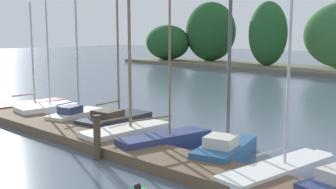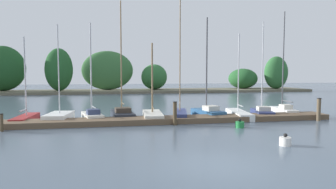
{
  "view_description": "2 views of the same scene",
  "coord_description": "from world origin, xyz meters",
  "px_view_note": "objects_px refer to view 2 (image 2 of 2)",
  "views": [
    {
      "loc": [
        10.94,
        0.12,
        4.21
      ],
      "look_at": [
        1.46,
        10.32,
        2.06
      ],
      "focal_mm": 44.86,
      "sensor_mm": 36.0,
      "label": 1
    },
    {
      "loc": [
        -3.6,
        -9.69,
        3.24
      ],
      "look_at": [
        0.46,
        12.0,
        1.65
      ],
      "focal_mm": 31.77,
      "sensor_mm": 36.0,
      "label": 2
    }
  ],
  "objects_px": {
    "sailboat_7": "(238,113)",
    "sailboat_3": "(122,113)",
    "sailboat_8": "(262,112)",
    "mooring_piling_1": "(175,113)",
    "sailboat_2": "(92,115)",
    "sailboat_4": "(152,115)",
    "sailboat_5": "(180,113)",
    "sailboat_9": "(283,109)",
    "sailboat_6": "(207,111)",
    "channel_buoy_1": "(285,141)",
    "mooring_piling_2": "(319,109)",
    "sailboat_0": "(26,117)",
    "channel_buoy_0": "(240,124)",
    "sailboat_1": "(59,117)",
    "mooring_piling_0": "(2,122)"
  },
  "relations": [
    {
      "from": "sailboat_1",
      "to": "sailboat_7",
      "type": "distance_m",
      "value": 12.62
    },
    {
      "from": "sailboat_1",
      "to": "sailboat_4",
      "type": "height_order",
      "value": "sailboat_1"
    },
    {
      "from": "sailboat_0",
      "to": "mooring_piling_0",
      "type": "xyz_separation_m",
      "value": [
        -0.38,
        -3.28,
        0.2
      ]
    },
    {
      "from": "sailboat_8",
      "to": "mooring_piling_1",
      "type": "bearing_deg",
      "value": 122.18
    },
    {
      "from": "sailboat_1",
      "to": "mooring_piling_1",
      "type": "distance_m",
      "value": 7.79
    },
    {
      "from": "sailboat_9",
      "to": "mooring_piling_1",
      "type": "height_order",
      "value": "sailboat_9"
    },
    {
      "from": "sailboat_3",
      "to": "channel_buoy_1",
      "type": "xyz_separation_m",
      "value": [
        6.91,
        -9.55,
        -0.18
      ]
    },
    {
      "from": "sailboat_2",
      "to": "sailboat_4",
      "type": "bearing_deg",
      "value": -110.45
    },
    {
      "from": "sailboat_7",
      "to": "sailboat_8",
      "type": "relative_size",
      "value": 0.87
    },
    {
      "from": "sailboat_9",
      "to": "mooring_piling_1",
      "type": "xyz_separation_m",
      "value": [
        -9.33,
        -3.14,
        0.31
      ]
    },
    {
      "from": "sailboat_2",
      "to": "mooring_piling_0",
      "type": "xyz_separation_m",
      "value": [
        -4.67,
        -3.08,
        0.12
      ]
    },
    {
      "from": "mooring_piling_0",
      "to": "mooring_piling_1",
      "type": "bearing_deg",
      "value": 1.36
    },
    {
      "from": "sailboat_5",
      "to": "channel_buoy_1",
      "type": "distance_m",
      "value": 8.98
    },
    {
      "from": "sailboat_2",
      "to": "sailboat_4",
      "type": "height_order",
      "value": "sailboat_2"
    },
    {
      "from": "sailboat_4",
      "to": "sailboat_8",
      "type": "bearing_deg",
      "value": -86.14
    },
    {
      "from": "sailboat_1",
      "to": "sailboat_2",
      "type": "bearing_deg",
      "value": -78.13
    },
    {
      "from": "sailboat_2",
      "to": "channel_buoy_1",
      "type": "relative_size",
      "value": 11.82
    },
    {
      "from": "sailboat_9",
      "to": "mooring_piling_0",
      "type": "distance_m",
      "value": 19.5
    },
    {
      "from": "sailboat_2",
      "to": "sailboat_5",
      "type": "relative_size",
      "value": 0.79
    },
    {
      "from": "mooring_piling_2",
      "to": "channel_buoy_0",
      "type": "bearing_deg",
      "value": -167.93
    },
    {
      "from": "sailboat_6",
      "to": "sailboat_8",
      "type": "bearing_deg",
      "value": -110.78
    },
    {
      "from": "channel_buoy_1",
      "to": "sailboat_5",
      "type": "bearing_deg",
      "value": 108.74
    },
    {
      "from": "sailboat_3",
      "to": "mooring_piling_2",
      "type": "relative_size",
      "value": 5.34
    },
    {
      "from": "mooring_piling_1",
      "to": "channel_buoy_1",
      "type": "height_order",
      "value": "mooring_piling_1"
    },
    {
      "from": "sailboat_6",
      "to": "channel_buoy_1",
      "type": "height_order",
      "value": "sailboat_6"
    },
    {
      "from": "sailboat_5",
      "to": "channel_buoy_0",
      "type": "relative_size",
      "value": 15.49
    },
    {
      "from": "sailboat_5",
      "to": "sailboat_9",
      "type": "xyz_separation_m",
      "value": [
        8.46,
        0.71,
        0.05
      ]
    },
    {
      "from": "sailboat_2",
      "to": "sailboat_6",
      "type": "relative_size",
      "value": 0.91
    },
    {
      "from": "sailboat_2",
      "to": "sailboat_6",
      "type": "bearing_deg",
      "value": -103.14
    },
    {
      "from": "mooring_piling_1",
      "to": "channel_buoy_0",
      "type": "bearing_deg",
      "value": -23.49
    },
    {
      "from": "sailboat_1",
      "to": "sailboat_3",
      "type": "bearing_deg",
      "value": -71.94
    },
    {
      "from": "sailboat_3",
      "to": "mooring_piling_1",
      "type": "distance_m",
      "value": 4.71
    },
    {
      "from": "sailboat_4",
      "to": "mooring_piling_1",
      "type": "relative_size",
      "value": 3.6
    },
    {
      "from": "sailboat_4",
      "to": "mooring_piling_2",
      "type": "distance_m",
      "value": 11.32
    },
    {
      "from": "sailboat_0",
      "to": "mooring_piling_1",
      "type": "relative_size",
      "value": 3.81
    },
    {
      "from": "sailboat_6",
      "to": "sailboat_8",
      "type": "distance_m",
      "value": 4.15
    },
    {
      "from": "sailboat_8",
      "to": "sailboat_6",
      "type": "bearing_deg",
      "value": 96.91
    },
    {
      "from": "sailboat_5",
      "to": "sailboat_8",
      "type": "xyz_separation_m",
      "value": [
        6.31,
        0.0,
        -0.04
      ]
    },
    {
      "from": "sailboat_8",
      "to": "channel_buoy_1",
      "type": "relative_size",
      "value": 12.51
    },
    {
      "from": "mooring_piling_2",
      "to": "sailboat_7",
      "type": "bearing_deg",
      "value": 149.76
    },
    {
      "from": "sailboat_5",
      "to": "sailboat_7",
      "type": "relative_size",
      "value": 1.38
    },
    {
      "from": "channel_buoy_0",
      "to": "channel_buoy_1",
      "type": "relative_size",
      "value": 0.97
    },
    {
      "from": "sailboat_0",
      "to": "sailboat_3",
      "type": "distance_m",
      "value": 6.35
    },
    {
      "from": "sailboat_3",
      "to": "channel_buoy_0",
      "type": "height_order",
      "value": "sailboat_3"
    },
    {
      "from": "sailboat_7",
      "to": "mooring_piling_0",
      "type": "bearing_deg",
      "value": 108.33
    },
    {
      "from": "sailboat_6",
      "to": "sailboat_9",
      "type": "relative_size",
      "value": 0.91
    },
    {
      "from": "sailboat_1",
      "to": "mooring_piling_1",
      "type": "bearing_deg",
      "value": -103.02
    },
    {
      "from": "sailboat_7",
      "to": "sailboat_3",
      "type": "bearing_deg",
      "value": 91.42
    },
    {
      "from": "sailboat_6",
      "to": "sailboat_9",
      "type": "xyz_separation_m",
      "value": [
        6.28,
        0.24,
        -0.0
      ]
    },
    {
      "from": "sailboat_1",
      "to": "sailboat_6",
      "type": "relative_size",
      "value": 0.88
    }
  ]
}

